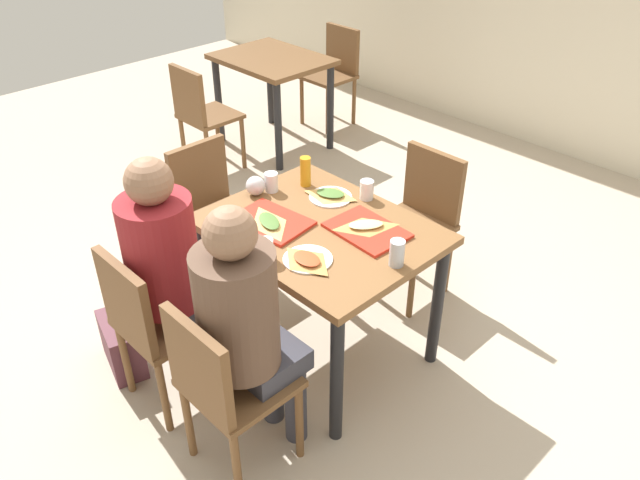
{
  "coord_description": "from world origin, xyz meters",
  "views": [
    {
      "loc": [
        1.81,
        -1.76,
        2.37
      ],
      "look_at": [
        0.0,
        0.0,
        0.7
      ],
      "focal_mm": 35.45,
      "sensor_mm": 36.0,
      "label": 1
    }
  ],
  "objects_px": {
    "chair_near_left": "(151,320)",
    "paper_plate_near_edge": "(308,259)",
    "chair_near_right": "(222,383)",
    "chair_far_side": "(421,213)",
    "plastic_cup_b": "(266,249)",
    "person_in_brown_jacket": "(246,320)",
    "background_chair_far": "(335,68)",
    "person_in_red": "(170,263)",
    "handbag": "(122,344)",
    "pizza_slice_c": "(330,194)",
    "pizza_slice_a": "(269,222)",
    "background_chair_near": "(201,112)",
    "background_table": "(272,73)",
    "tray_red_far": "(367,230)",
    "pizza_slice_d": "(307,260)",
    "plastic_cup_c": "(271,182)",
    "tray_red_near": "(271,221)",
    "pizza_slice_b": "(366,226)",
    "condiment_bottle": "(305,172)",
    "paper_plate_center": "(331,197)",
    "plastic_cup_a": "(367,190)",
    "chair_left_end": "(211,205)",
    "soda_can": "(397,253)",
    "foil_bundle": "(255,186)",
    "main_table": "(320,245)"
  },
  "relations": [
    {
      "from": "plastic_cup_b",
      "to": "background_chair_far",
      "type": "xyz_separation_m",
      "value": [
        -2.15,
        2.61,
        -0.31
      ]
    },
    {
      "from": "pizza_slice_c",
      "to": "soda_can",
      "type": "xyz_separation_m",
      "value": [
        0.61,
        -0.21,
        0.04
      ]
    },
    {
      "from": "pizza_slice_a",
      "to": "background_chair_near",
      "type": "distance_m",
      "value": 2.2
    },
    {
      "from": "pizza_slice_c",
      "to": "background_table",
      "type": "xyz_separation_m",
      "value": [
        -1.96,
        1.28,
        -0.15
      ]
    },
    {
      "from": "pizza_slice_c",
      "to": "plastic_cup_b",
      "type": "bearing_deg",
      "value": -72.06
    },
    {
      "from": "background_chair_far",
      "to": "tray_red_far",
      "type": "bearing_deg",
      "value": -42.61
    },
    {
      "from": "handbag",
      "to": "plastic_cup_c",
      "type": "bearing_deg",
      "value": 77.76
    },
    {
      "from": "chair_near_left",
      "to": "paper_plate_center",
      "type": "xyz_separation_m",
      "value": [
        0.11,
        1.03,
        0.27
      ]
    },
    {
      "from": "background_chair_far",
      "to": "chair_near_left",
      "type": "bearing_deg",
      "value": -58.63
    },
    {
      "from": "plastic_cup_a",
      "to": "main_table",
      "type": "bearing_deg",
      "value": -85.72
    },
    {
      "from": "chair_far_side",
      "to": "background_table",
      "type": "height_order",
      "value": "chair_far_side"
    },
    {
      "from": "soda_can",
      "to": "foil_bundle",
      "type": "xyz_separation_m",
      "value": [
        -0.9,
        -0.04,
        -0.01
      ]
    },
    {
      "from": "chair_near_left",
      "to": "paper_plate_near_edge",
      "type": "relative_size",
      "value": 3.93
    },
    {
      "from": "chair_near_left",
      "to": "chair_left_end",
      "type": "bearing_deg",
      "value": 129.02
    },
    {
      "from": "pizza_slice_b",
      "to": "condiment_bottle",
      "type": "relative_size",
      "value": 1.63
    },
    {
      "from": "tray_red_far",
      "to": "pizza_slice_c",
      "type": "xyz_separation_m",
      "value": [
        -0.35,
        0.11,
        0.01
      ]
    },
    {
      "from": "chair_far_side",
      "to": "chair_left_end",
      "type": "height_order",
      "value": "same"
    },
    {
      "from": "handbag",
      "to": "pizza_slice_a",
      "type": "bearing_deg",
      "value": 55.19
    },
    {
      "from": "plastic_cup_a",
      "to": "plastic_cup_b",
      "type": "xyz_separation_m",
      "value": [
        0.05,
        -0.71,
        0.0
      ]
    },
    {
      "from": "plastic_cup_b",
      "to": "chair_near_right",
      "type": "bearing_deg",
      "value": -61.84
    },
    {
      "from": "tray_red_far",
      "to": "pizza_slice_b",
      "type": "height_order",
      "value": "pizza_slice_b"
    },
    {
      "from": "foil_bundle",
      "to": "background_table",
      "type": "relative_size",
      "value": 0.11
    },
    {
      "from": "pizza_slice_d",
      "to": "handbag",
      "type": "relative_size",
      "value": 0.65
    },
    {
      "from": "pizza_slice_d",
      "to": "plastic_cup_b",
      "type": "relative_size",
      "value": 2.08
    },
    {
      "from": "person_in_red",
      "to": "background_chair_far",
      "type": "xyz_separation_m",
      "value": [
        -1.86,
        2.91,
        -0.25
      ]
    },
    {
      "from": "handbag",
      "to": "chair_near_left",
      "type": "bearing_deg",
      "value": 2.73
    },
    {
      "from": "person_in_brown_jacket",
      "to": "pizza_slice_a",
      "type": "xyz_separation_m",
      "value": [
        -0.43,
        0.49,
        0.04
      ]
    },
    {
      "from": "chair_near_right",
      "to": "background_table",
      "type": "bearing_deg",
      "value": 135.89
    },
    {
      "from": "person_in_brown_jacket",
      "to": "background_chair_far",
      "type": "distance_m",
      "value": 3.77
    },
    {
      "from": "person_in_brown_jacket",
      "to": "background_table",
      "type": "xyz_separation_m",
      "value": [
        -2.39,
        2.18,
        -0.12
      ]
    },
    {
      "from": "chair_near_left",
      "to": "background_chair_near",
      "type": "bearing_deg",
      "value": 139.58
    },
    {
      "from": "pizza_slice_d",
      "to": "plastic_cup_c",
      "type": "height_order",
      "value": "plastic_cup_c"
    },
    {
      "from": "person_in_red",
      "to": "person_in_brown_jacket",
      "type": "relative_size",
      "value": 1.0
    },
    {
      "from": "chair_left_end",
      "to": "pizza_slice_a",
      "type": "bearing_deg",
      "value": -12.97
    },
    {
      "from": "chair_near_right",
      "to": "chair_far_side",
      "type": "distance_m",
      "value": 1.62
    },
    {
      "from": "chair_left_end",
      "to": "handbag",
      "type": "relative_size",
      "value": 2.7
    },
    {
      "from": "pizza_slice_c",
      "to": "plastic_cup_a",
      "type": "bearing_deg",
      "value": 41.47
    },
    {
      "from": "plastic_cup_b",
      "to": "background_table",
      "type": "height_order",
      "value": "plastic_cup_b"
    },
    {
      "from": "chair_near_right",
      "to": "tray_red_near",
      "type": "relative_size",
      "value": 2.4
    },
    {
      "from": "handbag",
      "to": "paper_plate_near_edge",
      "type": "bearing_deg",
      "value": 37.2
    },
    {
      "from": "tray_red_near",
      "to": "tray_red_far",
      "type": "xyz_separation_m",
      "value": [
        0.37,
        0.27,
        0.0
      ]
    },
    {
      "from": "chair_far_side",
      "to": "chair_near_left",
      "type": "bearing_deg",
      "value": -99.41
    },
    {
      "from": "pizza_slice_b",
      "to": "plastic_cup_c",
      "type": "bearing_deg",
      "value": -173.49
    },
    {
      "from": "chair_near_left",
      "to": "plastic_cup_c",
      "type": "distance_m",
      "value": 0.93
    },
    {
      "from": "foil_bundle",
      "to": "person_in_brown_jacket",
      "type": "bearing_deg",
      "value": -41.76
    },
    {
      "from": "chair_left_end",
      "to": "pizza_slice_b",
      "type": "bearing_deg",
      "value": 6.86
    },
    {
      "from": "paper_plate_center",
      "to": "background_chair_far",
      "type": "bearing_deg",
      "value": 134.21
    },
    {
      "from": "plastic_cup_a",
      "to": "person_in_brown_jacket",
      "type": "bearing_deg",
      "value": -73.96
    },
    {
      "from": "paper_plate_near_edge",
      "to": "background_chair_near",
      "type": "bearing_deg",
      "value": 156.08
    },
    {
      "from": "person_in_red",
      "to": "tray_red_near",
      "type": "distance_m",
      "value": 0.52
    }
  ]
}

